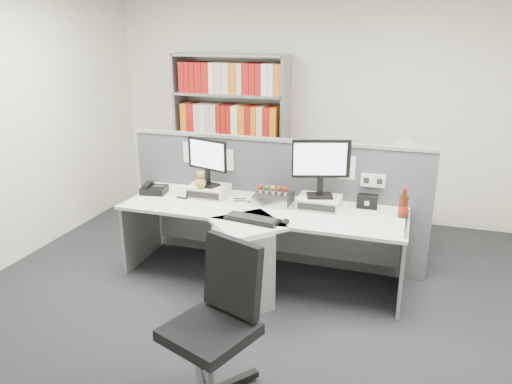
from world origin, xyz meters
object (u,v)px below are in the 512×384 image
(desktop_pc, at_px, (273,198))
(desk_phone, at_px, (154,189))
(cola_bottle, at_px, (403,206))
(shelving_unit, at_px, (232,138))
(keyboard, at_px, (253,219))
(mouse, at_px, (286,221))
(monitor_right, at_px, (321,163))
(speaker, at_px, (367,201))
(desk_calendar, at_px, (183,193))
(monitor_left, at_px, (207,158))
(desk_fan, at_px, (405,157))
(desk, at_px, (254,243))
(office_chair, at_px, (218,319))
(filing_cabinet, at_px, (399,215))

(desktop_pc, xyz_separation_m, desk_phone, (-1.21, -0.08, -0.01))
(cola_bottle, height_order, shelving_unit, shelving_unit)
(cola_bottle, bearing_deg, shelving_unit, 145.14)
(keyboard, relative_size, mouse, 5.00)
(monitor_right, relative_size, shelving_unit, 0.26)
(mouse, relative_size, speaker, 0.54)
(keyboard, distance_m, shelving_unit, 2.19)
(keyboard, height_order, desk_calendar, desk_calendar)
(monitor_left, height_order, keyboard, monitor_left)
(monitor_left, height_order, desk_phone, monitor_left)
(monitor_right, xyz_separation_m, desk_phone, (-1.65, -0.10, -0.38))
(desk_calendar, height_order, desk_fan, desk_fan)
(desk, distance_m, cola_bottle, 1.34)
(monitor_left, bearing_deg, desk_phone, -170.16)
(monitor_left, bearing_deg, speaker, 4.54)
(office_chair, bearing_deg, cola_bottle, 58.87)
(monitor_left, bearing_deg, monitor_right, 0.01)
(desktop_pc, bearing_deg, filing_cabinet, 42.23)
(keyboard, height_order, mouse, mouse)
(cola_bottle, bearing_deg, monitor_right, 178.09)
(monitor_left, height_order, desktop_pc, monitor_left)
(desk, distance_m, monitor_left, 0.96)
(desk, xyz_separation_m, keyboard, (0.03, -0.12, 0.28))
(desk_phone, height_order, speaker, speaker)
(office_chair, bearing_deg, desktop_pc, 94.53)
(desk, xyz_separation_m, monitor_left, (-0.60, 0.38, 0.64))
(monitor_left, xyz_separation_m, speaker, (1.52, 0.12, -0.32))
(keyboard, bearing_deg, speaker, 34.94)
(cola_bottle, xyz_separation_m, desk_fan, (-0.04, 1.04, 0.18))
(cola_bottle, bearing_deg, office_chair, -121.13)
(mouse, bearing_deg, speaker, 44.37)
(desk_calendar, relative_size, shelving_unit, 0.06)
(desk, bearing_deg, office_chair, -81.37)
(speaker, bearing_deg, mouse, -135.63)
(cola_bottle, relative_size, desk_fan, 0.55)
(speaker, relative_size, filing_cabinet, 0.26)
(monitor_right, bearing_deg, shelving_unit, 133.74)
(shelving_unit, bearing_deg, filing_cabinet, -12.07)
(desk, bearing_deg, keyboard, -77.56)
(speaker, xyz_separation_m, filing_cabinet, (0.28, 0.90, -0.43))
(desk_fan, bearing_deg, desk_phone, -154.66)
(desk, bearing_deg, desktop_pc, 79.58)
(desk_phone, xyz_separation_m, shelving_unit, (0.25, 1.56, 0.22))
(monitor_left, xyz_separation_m, cola_bottle, (1.84, -0.02, -0.28))
(filing_cabinet, height_order, office_chair, office_chair)
(desk_calendar, relative_size, filing_cabinet, 0.17)
(desk_phone, bearing_deg, shelving_unit, 81.04)
(desk_calendar, distance_m, office_chair, 1.90)
(monitor_right, height_order, cola_bottle, monitor_right)
(desk_calendar, bearing_deg, desktop_pc, 8.70)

